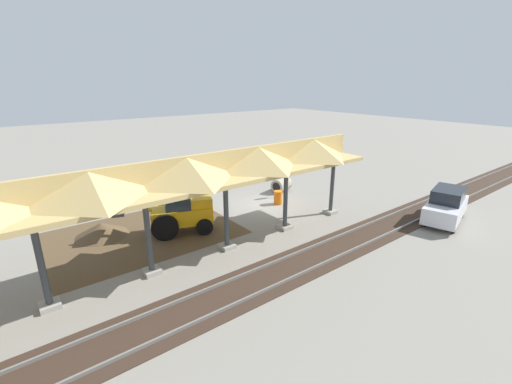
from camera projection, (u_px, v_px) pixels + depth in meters
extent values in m
plane|color=gray|center=(265.00, 204.00, 23.00)|extent=(120.00, 120.00, 0.00)
cube|color=brown|center=(143.00, 234.00, 18.59)|extent=(9.65, 7.00, 0.01)
cube|color=#9E998E|center=(330.00, 212.00, 21.47)|extent=(0.70, 0.70, 0.20)
cylinder|color=#383D42|center=(332.00, 186.00, 20.94)|extent=(0.24, 0.24, 3.60)
cube|color=#9E998E|center=(285.00, 227.00, 19.23)|extent=(0.70, 0.70, 0.20)
cylinder|color=#383D42|center=(286.00, 198.00, 18.70)|extent=(0.24, 0.24, 3.60)
cube|color=#9E998E|center=(227.00, 246.00, 16.99)|extent=(0.70, 0.70, 0.20)
cylinder|color=#383D42|center=(226.00, 214.00, 16.46)|extent=(0.24, 0.24, 3.60)
cube|color=#9E998E|center=(152.00, 271.00, 14.75)|extent=(0.70, 0.70, 0.20)
cylinder|color=#383D42|center=(148.00, 235.00, 14.22)|extent=(0.24, 0.24, 3.60)
cube|color=#9E998E|center=(50.00, 305.00, 12.51)|extent=(0.70, 0.70, 0.20)
cylinder|color=#383D42|center=(41.00, 264.00, 11.98)|extent=(0.24, 0.24, 3.60)
cube|color=tan|center=(144.00, 192.00, 13.63)|extent=(24.34, 3.20, 0.20)
cube|color=tan|center=(142.00, 176.00, 13.43)|extent=(24.34, 0.20, 1.10)
pyramid|color=tan|center=(312.00, 148.00, 19.03)|extent=(3.47, 3.20, 1.10)
pyramid|color=tan|center=(258.00, 157.00, 16.79)|extent=(3.47, 3.20, 1.10)
pyramid|color=tan|center=(186.00, 169.00, 14.55)|extent=(3.47, 3.20, 1.10)
pyramid|color=tan|center=(89.00, 185.00, 12.31)|extent=(3.47, 3.20, 1.10)
cube|color=slate|center=(340.00, 236.00, 18.20)|extent=(60.00, 0.08, 0.15)
cube|color=slate|center=(363.00, 245.00, 17.12)|extent=(60.00, 0.08, 0.15)
cube|color=#38281E|center=(351.00, 241.00, 17.67)|extent=(60.00, 2.58, 0.03)
cylinder|color=gray|center=(287.00, 184.00, 24.28)|extent=(0.06, 0.06, 1.91)
cylinder|color=red|center=(287.00, 173.00, 24.04)|extent=(0.76, 0.06, 0.76)
cube|color=orange|center=(182.00, 216.00, 18.51)|extent=(3.45, 2.34, 0.90)
cube|color=#1E262D|center=(177.00, 196.00, 18.10)|extent=(1.63, 1.55, 1.40)
cube|color=orange|center=(200.00, 202.00, 18.58)|extent=(1.46, 1.43, 0.50)
cylinder|color=black|center=(164.00, 217.00, 18.97)|extent=(1.42, 0.77, 1.40)
cylinder|color=black|center=(165.00, 227.00, 17.67)|extent=(1.42, 0.77, 1.40)
cylinder|color=black|center=(201.00, 218.00, 19.56)|extent=(0.95, 0.60, 0.90)
cylinder|color=black|center=(204.00, 227.00, 18.38)|extent=(0.95, 0.60, 0.90)
cylinder|color=orange|center=(140.00, 200.00, 17.59)|extent=(1.06, 0.54, 1.41)
cylinder|color=orange|center=(124.00, 200.00, 17.35)|extent=(0.80, 0.43, 1.21)
cube|color=#47474C|center=(118.00, 211.00, 17.43)|extent=(0.84, 0.96, 0.40)
cone|color=brown|center=(102.00, 236.00, 18.38)|extent=(5.44, 5.44, 1.45)
cylinder|color=#9E9384|center=(282.00, 185.00, 25.58)|extent=(1.61, 1.35, 1.03)
cylinder|color=black|center=(276.00, 187.00, 25.05)|extent=(0.19, 0.65, 0.67)
cube|color=silver|center=(445.00, 209.00, 19.99)|extent=(4.51, 2.75, 0.95)
cube|color=#1E232B|center=(448.00, 195.00, 19.88)|extent=(2.66, 2.08, 0.73)
cylinder|color=black|center=(454.00, 227.00, 18.66)|extent=(0.63, 0.34, 0.60)
cylinder|color=black|center=(425.00, 221.00, 19.52)|extent=(0.63, 0.34, 0.60)
cylinder|color=black|center=(462.00, 213.00, 20.75)|extent=(0.63, 0.34, 0.60)
cylinder|color=black|center=(435.00, 207.00, 21.60)|extent=(0.63, 0.34, 0.60)
cylinder|color=orange|center=(278.00, 198.00, 22.97)|extent=(0.56, 0.56, 0.90)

